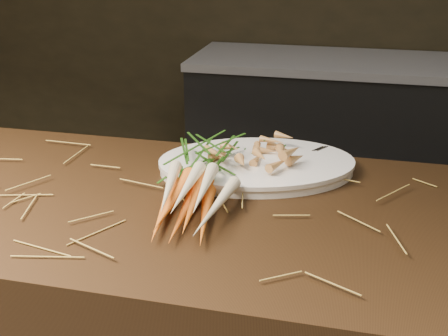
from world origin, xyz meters
name	(u,v)px	position (x,y,z in m)	size (l,w,h in m)	color
back_counter	(363,138)	(0.30, 2.18, 0.42)	(1.82, 0.62, 0.84)	black
straw_bedding	(233,203)	(0.00, 0.30, 0.91)	(1.40, 0.60, 0.02)	#A7853F
root_veg_bunch	(198,174)	(-0.09, 0.35, 0.94)	(0.20, 0.49, 0.09)	#D44D12
serving_platter	(257,167)	(0.01, 0.50, 0.91)	(0.47, 0.31, 0.02)	white
roasted_veg_heap	(257,152)	(0.01, 0.50, 0.95)	(0.23, 0.17, 0.05)	#B57334
serving_fork	(327,163)	(0.18, 0.52, 0.93)	(0.02, 0.18, 0.00)	silver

